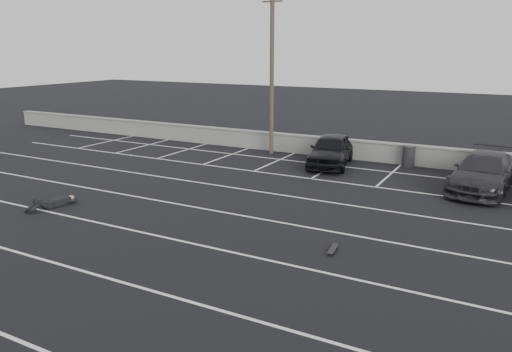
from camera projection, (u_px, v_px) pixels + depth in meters
The scene contains 9 objects.
ground at pixel (172, 239), 15.65m from camera, with size 120.00×120.00×0.00m, color black.
seawall at pixel (329, 147), 27.44m from camera, with size 50.00×0.45×1.06m.
stall_lines at pixel (240, 202), 19.44m from camera, with size 36.00×20.05×0.01m.
car_left at pixel (331, 150), 25.29m from camera, with size 1.89×4.69×1.60m, color black.
car_right at pixel (483, 172), 20.86m from camera, with size 2.16×5.32×1.54m, color #26252B.
utility_pole at pixel (272, 74), 27.24m from camera, with size 1.17×0.23×8.78m.
trash_bin at pixel (409, 156), 25.09m from camera, with size 0.82×0.82×1.05m.
person at pixel (59, 198), 19.02m from camera, with size 1.29×2.61×0.50m, color black, non-canonical shape.
skateboard at pixel (333, 250), 14.68m from camera, with size 0.25×0.70×0.08m.
Camera 1 is at (9.28, -11.65, 5.83)m, focal length 35.00 mm.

